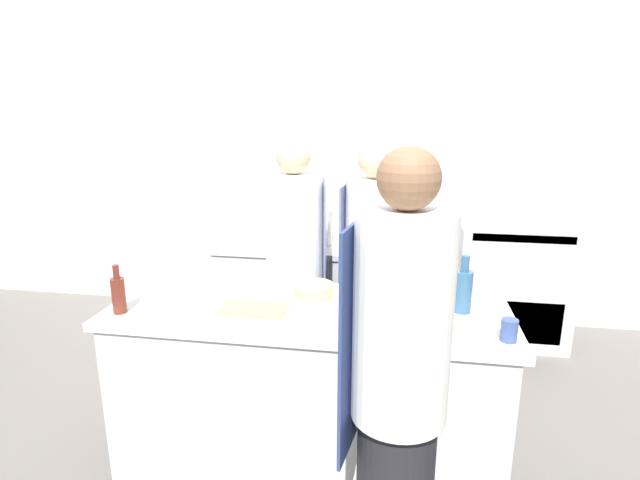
# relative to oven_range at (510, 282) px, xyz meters

# --- Properties ---
(ground_plane) EXTENTS (16.00, 16.00, 0.00)m
(ground_plane) POSITION_rel_oven_range_xyz_m (-1.33, -1.78, -0.48)
(ground_plane) COLOR #605B56
(wall_back) EXTENTS (8.00, 0.06, 2.80)m
(wall_back) POSITION_rel_oven_range_xyz_m (-1.33, 0.35, 0.92)
(wall_back) COLOR silver
(wall_back) RESTS_ON ground_plane
(prep_counter) EXTENTS (1.96, 0.72, 0.91)m
(prep_counter) POSITION_rel_oven_range_xyz_m (-1.33, -1.78, -0.03)
(prep_counter) COLOR #B7BABC
(prep_counter) RESTS_ON ground_plane
(pass_counter) EXTENTS (1.70, 0.66, 0.91)m
(pass_counter) POSITION_rel_oven_range_xyz_m (-1.38, -0.56, -0.03)
(pass_counter) COLOR #B7BABC
(pass_counter) RESTS_ON ground_plane
(oven_range) EXTENTS (0.86, 0.60, 0.97)m
(oven_range) POSITION_rel_oven_range_xyz_m (0.00, 0.00, 0.00)
(oven_range) COLOR #B7BABC
(oven_range) RESTS_ON ground_plane
(chef_at_prep_near) EXTENTS (0.37, 0.35, 1.75)m
(chef_at_prep_near) POSITION_rel_oven_range_xyz_m (-0.89, -2.45, 0.40)
(chef_at_prep_near) COLOR black
(chef_at_prep_near) RESTS_ON ground_plane
(chef_at_stove) EXTENTS (0.39, 0.37, 1.69)m
(chef_at_stove) POSITION_rel_oven_range_xyz_m (-1.54, -1.14, 0.36)
(chef_at_stove) COLOR black
(chef_at_stove) RESTS_ON ground_plane
(chef_at_pass_far) EXTENTS (0.38, 0.36, 1.68)m
(chef_at_pass_far) POSITION_rel_oven_range_xyz_m (-1.05, -1.11, 0.36)
(chef_at_pass_far) COLOR black
(chef_at_pass_far) RESTS_ON ground_plane
(bottle_olive_oil) EXTENTS (0.08, 0.08, 0.28)m
(bottle_olive_oil) POSITION_rel_oven_range_xyz_m (-0.59, -1.71, 0.54)
(bottle_olive_oil) COLOR #2D5175
(bottle_olive_oil) RESTS_ON prep_counter
(bottle_vinegar) EXTENTS (0.06, 0.06, 0.24)m
(bottle_vinegar) POSITION_rel_oven_range_xyz_m (-2.21, -1.99, 0.52)
(bottle_vinegar) COLOR #5B2319
(bottle_vinegar) RESTS_ON prep_counter
(bottle_wine) EXTENTS (0.07, 0.07, 0.20)m
(bottle_wine) POSITION_rel_oven_range_xyz_m (-0.98, -1.96, 0.51)
(bottle_wine) COLOR #B2A84C
(bottle_wine) RESTS_ON prep_counter
(bowl_mixing_large) EXTENTS (0.25, 0.25, 0.07)m
(bowl_mixing_large) POSITION_rel_oven_range_xyz_m (-1.79, -1.63, 0.46)
(bowl_mixing_large) COLOR #B7BABC
(bowl_mixing_large) RESTS_ON prep_counter
(bowl_prep_small) EXTENTS (0.21, 0.21, 0.06)m
(bowl_prep_small) POSITION_rel_oven_range_xyz_m (-1.34, -1.62, 0.46)
(bowl_prep_small) COLOR tan
(bowl_prep_small) RESTS_ON prep_counter
(cup) EXTENTS (0.07, 0.07, 0.10)m
(cup) POSITION_rel_oven_range_xyz_m (-0.43, -2.00, 0.48)
(cup) COLOR #33477F
(cup) RESTS_ON prep_counter
(cutting_board) EXTENTS (0.32, 0.20, 0.01)m
(cutting_board) POSITION_rel_oven_range_xyz_m (-1.59, -1.86, 0.43)
(cutting_board) COLOR tan
(cutting_board) RESTS_ON prep_counter
(stockpot) EXTENTS (0.23, 0.23, 0.25)m
(stockpot) POSITION_rel_oven_range_xyz_m (-1.50, -0.60, 0.55)
(stockpot) COLOR #B7BABC
(stockpot) RESTS_ON pass_counter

